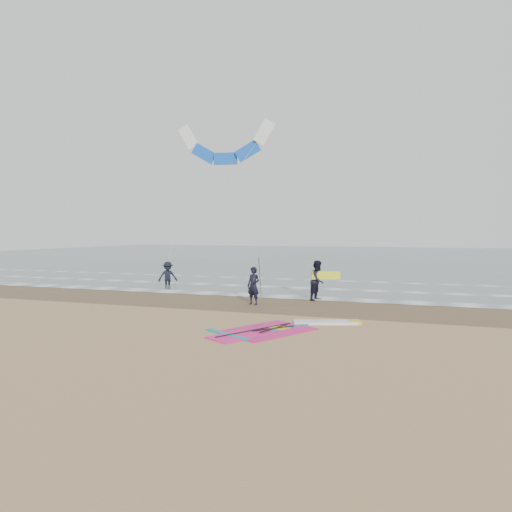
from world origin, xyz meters
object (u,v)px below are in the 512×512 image
(windsurf_rig, at_px, (285,328))
(surf_kite, at_px, (225,147))
(person_standing, at_px, (253,286))
(person_walking, at_px, (318,280))
(person_wading, at_px, (168,271))

(windsurf_rig, bearing_deg, surf_kite, 119.76)
(person_standing, bearing_deg, person_walking, 59.43)
(surf_kite, bearing_deg, windsurf_rig, -60.24)
(windsurf_rig, xyz_separation_m, person_standing, (-2.63, 4.48, 0.82))
(person_standing, xyz_separation_m, person_wading, (-7.30, 5.31, 0.05))
(surf_kite, bearing_deg, person_walking, -41.22)
(person_standing, bearing_deg, person_wading, 160.74)
(person_standing, xyz_separation_m, person_walking, (2.45, 2.26, 0.10))
(person_standing, xyz_separation_m, surf_kite, (-4.92, 8.72, 7.90))
(person_walking, distance_m, surf_kite, 12.53)
(windsurf_rig, relative_size, person_wading, 2.69)
(person_walking, relative_size, surf_kite, 0.21)
(person_walking, height_order, person_wading, person_walking)
(windsurf_rig, relative_size, surf_kite, 0.52)
(person_wading, xyz_separation_m, surf_kite, (2.38, 3.41, 7.85))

